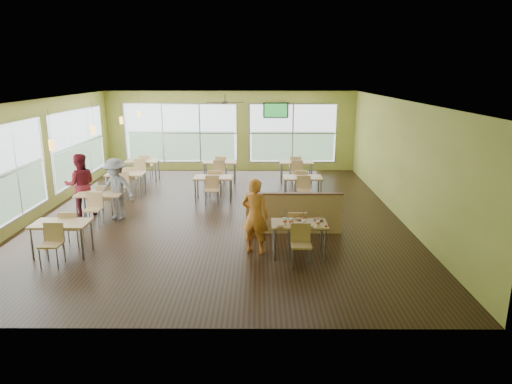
% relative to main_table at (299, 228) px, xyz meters
% --- Properties ---
extents(room, '(12.00, 12.04, 3.20)m').
position_rel_main_table_xyz_m(room, '(-2.00, 3.00, 0.97)').
color(room, black).
rests_on(room, ground).
extents(window_bays, '(9.24, 10.24, 2.38)m').
position_rel_main_table_xyz_m(window_bays, '(-4.65, 6.08, 0.85)').
color(window_bays, white).
rests_on(window_bays, room).
extents(main_table, '(1.22, 1.52, 0.87)m').
position_rel_main_table_xyz_m(main_table, '(0.00, 0.00, 0.00)').
color(main_table, tan).
rests_on(main_table, floor).
extents(half_wall_divider, '(2.40, 0.14, 1.04)m').
position_rel_main_table_xyz_m(half_wall_divider, '(0.00, 1.45, -0.11)').
color(half_wall_divider, tan).
rests_on(half_wall_divider, floor).
extents(dining_tables, '(6.92, 8.72, 0.87)m').
position_rel_main_table_xyz_m(dining_tables, '(-3.05, 4.71, -0.00)').
color(dining_tables, tan).
rests_on(dining_tables, floor).
extents(pendant_lights, '(0.11, 7.31, 0.86)m').
position_rel_main_table_xyz_m(pendant_lights, '(-5.20, 3.68, 1.82)').
color(pendant_lights, '#2D2119').
rests_on(pendant_lights, ceiling).
extents(ceiling_fan, '(1.25, 1.25, 0.29)m').
position_rel_main_table_xyz_m(ceiling_fan, '(-2.00, 6.00, 2.32)').
color(ceiling_fan, '#2D2119').
rests_on(ceiling_fan, ceiling).
extents(tv_backwall, '(1.00, 0.07, 0.60)m').
position_rel_main_table_xyz_m(tv_backwall, '(-0.20, 8.90, 1.82)').
color(tv_backwall, black).
rests_on(tv_backwall, wall_back).
extents(man_plaid, '(0.73, 0.60, 1.71)m').
position_rel_main_table_xyz_m(man_plaid, '(-0.96, 0.16, 0.22)').
color(man_plaid, '#E14619').
rests_on(man_plaid, floor).
extents(patron_maroon, '(1.03, 0.91, 1.75)m').
position_rel_main_table_xyz_m(patron_maroon, '(-5.87, 2.94, 0.24)').
color(patron_maroon, maroon).
rests_on(patron_maroon, floor).
extents(patron_grey, '(1.22, 0.91, 1.69)m').
position_rel_main_table_xyz_m(patron_grey, '(-4.76, 2.58, 0.21)').
color(patron_grey, slate).
rests_on(patron_grey, floor).
extents(cup_blue, '(0.10, 0.10, 0.38)m').
position_rel_main_table_xyz_m(cup_blue, '(-0.32, -0.09, 0.19)').
color(cup_blue, white).
rests_on(cup_blue, main_table).
extents(cup_yellow, '(0.10, 0.10, 0.37)m').
position_rel_main_table_xyz_m(cup_yellow, '(-0.18, -0.10, 0.19)').
color(cup_yellow, white).
rests_on(cup_yellow, main_table).
extents(cup_red_near, '(0.10, 0.10, 0.35)m').
position_rel_main_table_xyz_m(cup_red_near, '(0.07, -0.19, 0.19)').
color(cup_red_near, white).
rests_on(cup_red_near, main_table).
extents(cup_red_far, '(0.09, 0.09, 0.32)m').
position_rel_main_table_xyz_m(cup_red_far, '(0.38, -0.20, 0.18)').
color(cup_red_far, white).
rests_on(cup_red_far, main_table).
extents(food_basket, '(0.22, 0.22, 0.05)m').
position_rel_main_table_xyz_m(food_basket, '(0.44, 0.14, 0.15)').
color(food_basket, black).
rests_on(food_basket, main_table).
extents(ketchup_cup, '(0.06, 0.06, 0.02)m').
position_rel_main_table_xyz_m(ketchup_cup, '(0.55, -0.24, 0.13)').
color(ketchup_cup, '#950F02').
rests_on(ketchup_cup, main_table).
extents(wrapper_left, '(0.19, 0.18, 0.04)m').
position_rel_main_table_xyz_m(wrapper_left, '(-0.43, -0.30, 0.14)').
color(wrapper_left, olive).
rests_on(wrapper_left, main_table).
extents(wrapper_mid, '(0.27, 0.26, 0.06)m').
position_rel_main_table_xyz_m(wrapper_mid, '(0.04, 0.21, 0.15)').
color(wrapper_mid, olive).
rests_on(wrapper_mid, main_table).
extents(wrapper_right, '(0.15, 0.14, 0.03)m').
position_rel_main_table_xyz_m(wrapper_right, '(0.22, -0.30, 0.13)').
color(wrapper_right, olive).
rests_on(wrapper_right, main_table).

